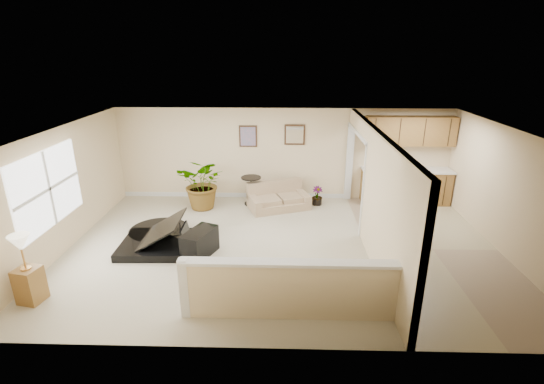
{
  "coord_description": "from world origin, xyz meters",
  "views": [
    {
      "loc": [
        -0.0,
        -7.44,
        3.96
      ],
      "look_at": [
        -0.23,
        0.4,
        1.1
      ],
      "focal_mm": 26.0,
      "sensor_mm": 36.0,
      "label": 1
    }
  ],
  "objects_px": {
    "accent_table": "(251,187)",
    "lamp_stand": "(27,274)",
    "piano_bench": "(200,243)",
    "loveseat": "(279,196)",
    "small_plant": "(317,197)",
    "palm_plant": "(204,184)",
    "piano": "(157,219)"
  },
  "relations": [
    {
      "from": "accent_table",
      "to": "lamp_stand",
      "type": "height_order",
      "value": "lamp_stand"
    },
    {
      "from": "piano_bench",
      "to": "loveseat",
      "type": "bearing_deg",
      "value": 59.3
    },
    {
      "from": "small_plant",
      "to": "lamp_stand",
      "type": "height_order",
      "value": "lamp_stand"
    },
    {
      "from": "loveseat",
      "to": "small_plant",
      "type": "height_order",
      "value": "loveseat"
    },
    {
      "from": "palm_plant",
      "to": "lamp_stand",
      "type": "bearing_deg",
      "value": -116.82
    },
    {
      "from": "piano_bench",
      "to": "accent_table",
      "type": "relative_size",
      "value": 1.06
    },
    {
      "from": "lamp_stand",
      "to": "small_plant",
      "type": "bearing_deg",
      "value": 41.42
    },
    {
      "from": "palm_plant",
      "to": "small_plant",
      "type": "bearing_deg",
      "value": 6.25
    },
    {
      "from": "piano",
      "to": "accent_table",
      "type": "bearing_deg",
      "value": 51.37
    },
    {
      "from": "loveseat",
      "to": "small_plant",
      "type": "bearing_deg",
      "value": -7.53
    },
    {
      "from": "piano",
      "to": "lamp_stand",
      "type": "height_order",
      "value": "piano"
    },
    {
      "from": "small_plant",
      "to": "loveseat",
      "type": "bearing_deg",
      "value": -167.34
    },
    {
      "from": "accent_table",
      "to": "small_plant",
      "type": "xyz_separation_m",
      "value": [
        1.77,
        0.02,
        -0.28
      ]
    },
    {
      "from": "piano",
      "to": "loveseat",
      "type": "xyz_separation_m",
      "value": [
        2.54,
        2.18,
        -0.27
      ]
    },
    {
      "from": "piano",
      "to": "loveseat",
      "type": "height_order",
      "value": "piano"
    },
    {
      "from": "palm_plant",
      "to": "small_plant",
      "type": "xyz_separation_m",
      "value": [
        2.97,
        0.33,
        -0.46
      ]
    },
    {
      "from": "accent_table",
      "to": "lamp_stand",
      "type": "relative_size",
      "value": 0.63
    },
    {
      "from": "palm_plant",
      "to": "piano_bench",
      "type": "bearing_deg",
      "value": -81.32
    },
    {
      "from": "loveseat",
      "to": "palm_plant",
      "type": "relative_size",
      "value": 1.25
    },
    {
      "from": "piano_bench",
      "to": "small_plant",
      "type": "height_order",
      "value": "piano_bench"
    },
    {
      "from": "accent_table",
      "to": "small_plant",
      "type": "relative_size",
      "value": 1.52
    },
    {
      "from": "palm_plant",
      "to": "accent_table",
      "type": "bearing_deg",
      "value": 14.04
    },
    {
      "from": "piano",
      "to": "accent_table",
      "type": "relative_size",
      "value": 2.48
    },
    {
      "from": "loveseat",
      "to": "accent_table",
      "type": "bearing_deg",
      "value": 144.14
    },
    {
      "from": "piano",
      "to": "accent_table",
      "type": "distance_m",
      "value": 2.99
    },
    {
      "from": "accent_table",
      "to": "small_plant",
      "type": "bearing_deg",
      "value": 0.79
    },
    {
      "from": "piano",
      "to": "palm_plant",
      "type": "relative_size",
      "value": 1.31
    },
    {
      "from": "piano_bench",
      "to": "loveseat",
      "type": "distance_m",
      "value": 3.05
    },
    {
      "from": "small_plant",
      "to": "palm_plant",
      "type": "bearing_deg",
      "value": -173.75
    },
    {
      "from": "piano",
      "to": "small_plant",
      "type": "distance_m",
      "value": 4.33
    },
    {
      "from": "loveseat",
      "to": "palm_plant",
      "type": "bearing_deg",
      "value": 162.59
    },
    {
      "from": "loveseat",
      "to": "small_plant",
      "type": "distance_m",
      "value": 1.06
    }
  ]
}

